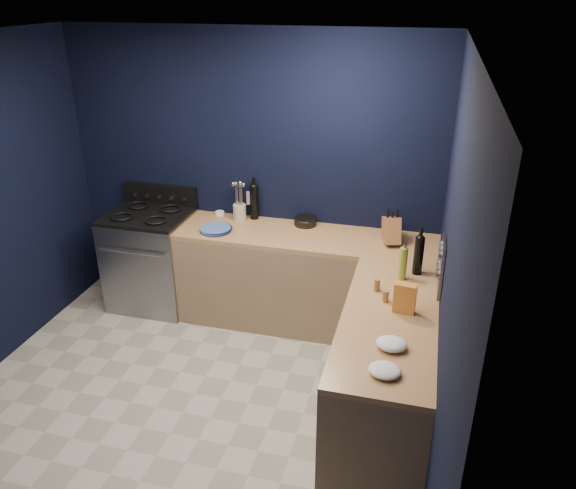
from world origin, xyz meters
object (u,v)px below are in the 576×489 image
(gas_range, at_px, (152,261))
(crouton_bag, at_px, (405,298))
(plate_stack, at_px, (215,229))
(knife_block, at_px, (391,230))
(utensil_crock, at_px, (240,212))

(gas_range, distance_m, crouton_bag, 2.72)
(gas_range, relative_size, crouton_bag, 4.32)
(plate_stack, height_order, knife_block, knife_block)
(knife_block, bearing_deg, gas_range, 164.72)
(utensil_crock, bearing_deg, plate_stack, -111.60)
(gas_range, xyz_separation_m, knife_block, (2.26, 0.05, 0.55))
(utensil_crock, distance_m, crouton_bag, 2.03)
(utensil_crock, height_order, crouton_bag, crouton_bag)
(gas_range, xyz_separation_m, plate_stack, (0.73, -0.10, 0.46))
(utensil_crock, relative_size, crouton_bag, 0.70)
(plate_stack, bearing_deg, knife_block, 5.66)
(gas_range, distance_m, utensil_crock, 1.01)
(knife_block, relative_size, crouton_bag, 1.07)
(gas_range, distance_m, plate_stack, 0.87)
(plate_stack, height_order, utensil_crock, utensil_crock)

